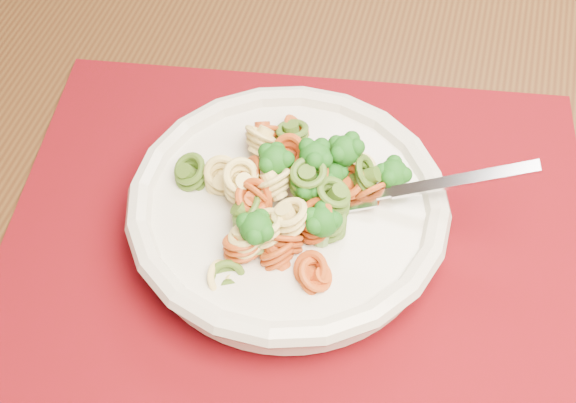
% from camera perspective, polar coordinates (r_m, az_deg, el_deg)
% --- Properties ---
extents(dining_table, '(1.46, 1.07, 0.77)m').
position_cam_1_polar(dining_table, '(0.84, -1.62, 2.09)').
color(dining_table, '#492E14').
rests_on(dining_table, ground).
extents(placemat, '(0.56, 0.50, 0.00)m').
position_cam_1_polar(placemat, '(0.65, 0.71, -2.28)').
color(placemat, '#650413').
rests_on(placemat, dining_table).
extents(pasta_bowl, '(0.25, 0.25, 0.05)m').
position_cam_1_polar(pasta_bowl, '(0.63, 0.00, -0.60)').
color(pasta_bowl, beige).
rests_on(pasta_bowl, placemat).
extents(pasta_broccoli_heap, '(0.22, 0.22, 0.06)m').
position_cam_1_polar(pasta_broccoli_heap, '(0.62, 0.00, 0.34)').
color(pasta_broccoli_heap, '#EFD276').
rests_on(pasta_broccoli_heap, pasta_bowl).
extents(fork, '(0.18, 0.09, 0.08)m').
position_cam_1_polar(fork, '(0.62, 5.17, 0.22)').
color(fork, silver).
rests_on(fork, pasta_bowl).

